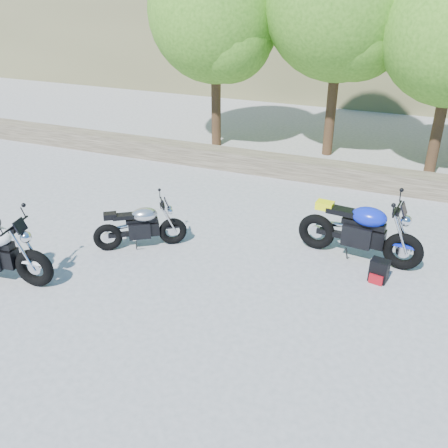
{
  "coord_description": "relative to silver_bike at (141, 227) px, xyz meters",
  "views": [
    {
      "loc": [
        3.1,
        -6.34,
        4.8
      ],
      "look_at": [
        0.2,
        1.0,
        0.75
      ],
      "focal_mm": 40.0,
      "sensor_mm": 36.0,
      "label": 1
    }
  ],
  "objects": [
    {
      "name": "stone_wall",
      "position": [
        1.46,
        4.61,
        -0.18
      ],
      "size": [
        22.0,
        0.55,
        0.5
      ],
      "primitive_type": "cube",
      "color": "#4A4031",
      "rests_on": "ground"
    },
    {
      "name": "backpack",
      "position": [
        4.37,
        0.44,
        -0.24
      ],
      "size": [
        0.34,
        0.31,
        0.41
      ],
      "rotation": [
        0.0,
        0.0,
        -0.2
      ],
      "color": "black",
      "rests_on": "ground"
    },
    {
      "name": "tree_decid_left",
      "position": [
        -0.94,
        6.25,
        3.2
      ],
      "size": [
        3.67,
        3.67,
        5.62
      ],
      "color": "#382314",
      "rests_on": "ground"
    },
    {
      "name": "silver_bike",
      "position": [
        0.0,
        0.0,
        0.0
      ],
      "size": [
        1.56,
        1.09,
        0.89
      ],
      "rotation": [
        0.0,
        0.0,
        0.58
      ],
      "color": "black",
      "rests_on": "ground"
    },
    {
      "name": "blue_bike",
      "position": [
        3.93,
        1.09,
        0.13
      ],
      "size": [
        2.3,
        0.73,
        1.16
      ],
      "rotation": [
        0.0,
        0.0,
        -0.11
      ],
      "color": "black",
      "rests_on": "ground"
    },
    {
      "name": "tree_decid_mid",
      "position": [
        2.36,
        6.65,
        3.6
      ],
      "size": [
        4.08,
        4.08,
        6.24
      ],
      "color": "#382314",
      "rests_on": "ground"
    },
    {
      "name": "ground",
      "position": [
        1.46,
        -0.89,
        -0.43
      ],
      "size": [
        90.0,
        90.0,
        0.0
      ],
      "primitive_type": "plane",
      "color": "gray",
      "rests_on": "ground"
    }
  ]
}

